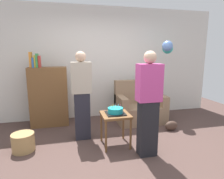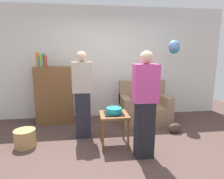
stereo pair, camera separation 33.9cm
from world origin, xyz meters
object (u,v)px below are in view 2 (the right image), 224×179
(person_blowing_candles, at_px, (83,95))
(person_holding_cake, at_px, (145,105))
(handbag, at_px, (175,128))
(couch, at_px, (144,108))
(birthday_cake, at_px, (114,111))
(bookshelf, at_px, (54,94))
(side_table, at_px, (114,119))
(wicker_basket, at_px, (25,138))
(balloon_bunch, at_px, (174,47))

(person_blowing_candles, relative_size, person_holding_cake, 1.00)
(person_holding_cake, height_order, handbag, person_holding_cake)
(couch, distance_m, birthday_cake, 1.38)
(bookshelf, height_order, handbag, bookshelf)
(person_blowing_candles, distance_m, person_holding_cake, 1.26)
(side_table, distance_m, handbag, 1.40)
(bookshelf, distance_m, side_table, 1.75)
(birthday_cake, height_order, handbag, birthday_cake)
(wicker_basket, distance_m, balloon_bunch, 3.55)
(person_blowing_candles, bearing_deg, person_holding_cake, -28.97)
(bookshelf, bearing_deg, person_blowing_candles, -52.15)
(birthday_cake, bearing_deg, couch, 50.49)
(couch, bearing_deg, bookshelf, 173.75)
(person_holding_cake, relative_size, wicker_basket, 4.53)
(side_table, relative_size, person_blowing_candles, 0.35)
(person_holding_cake, bearing_deg, balloon_bunch, -99.69)
(birthday_cake, relative_size, person_holding_cake, 0.20)
(bookshelf, bearing_deg, person_holding_cake, -46.51)
(balloon_bunch, bearing_deg, bookshelf, 175.53)
(person_holding_cake, distance_m, wicker_basket, 2.13)
(side_table, bearing_deg, wicker_basket, 174.31)
(bookshelf, height_order, balloon_bunch, balloon_bunch)
(bookshelf, distance_m, person_holding_cake, 2.33)
(balloon_bunch, bearing_deg, birthday_cake, -145.15)
(bookshelf, relative_size, balloon_bunch, 0.86)
(person_holding_cake, bearing_deg, bookshelf, -19.38)
(bookshelf, bearing_deg, handbag, -20.13)
(wicker_basket, bearing_deg, person_blowing_candles, 14.86)
(bookshelf, xyz_separation_m, birthday_cake, (1.19, -1.27, -0.05))
(couch, distance_m, side_table, 1.36)
(balloon_bunch, bearing_deg, couch, -178.85)
(birthday_cake, bearing_deg, person_blowing_candles, 141.86)
(wicker_basket, bearing_deg, side_table, -5.69)
(couch, bearing_deg, birthday_cake, -129.51)
(birthday_cake, relative_size, person_blowing_candles, 0.20)
(wicker_basket, xyz_separation_m, balloon_bunch, (3.05, 0.90, 1.58))
(birthday_cake, height_order, person_blowing_candles, person_blowing_candles)
(person_holding_cake, height_order, wicker_basket, person_holding_cake)
(bookshelf, height_order, side_table, bookshelf)
(wicker_basket, bearing_deg, couch, 20.42)
(side_table, height_order, balloon_bunch, balloon_bunch)
(side_table, bearing_deg, couch, 50.49)
(couch, relative_size, balloon_bunch, 0.59)
(birthday_cake, height_order, balloon_bunch, balloon_bunch)
(wicker_basket, height_order, handbag, wicker_basket)
(couch, relative_size, person_holding_cake, 0.67)
(couch, relative_size, bookshelf, 0.68)
(handbag, distance_m, balloon_bunch, 1.79)
(bookshelf, relative_size, person_blowing_candles, 0.99)
(side_table, xyz_separation_m, wicker_basket, (-1.53, 0.15, -0.34))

